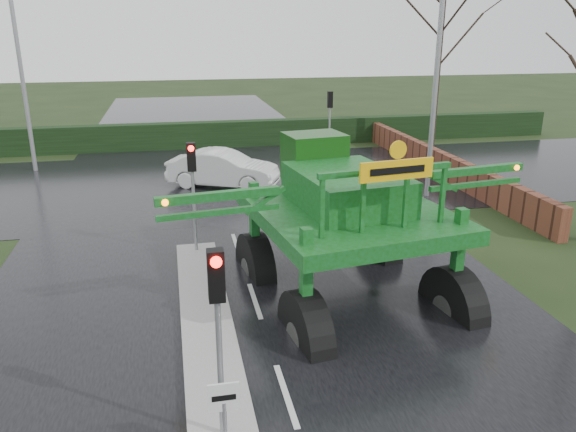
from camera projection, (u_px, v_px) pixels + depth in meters
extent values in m
plane|color=black|center=(286.00, 396.00, 10.77)|extent=(140.00, 140.00, 0.00)
cube|color=black|center=(230.00, 225.00, 20.05)|extent=(14.00, 80.00, 0.02)
cube|color=black|center=(215.00, 182.00, 25.61)|extent=(80.00, 12.00, 0.02)
cube|color=gray|center=(207.00, 322.00, 13.28)|extent=(1.20, 10.00, 0.16)
cube|color=black|center=(203.00, 135.00, 32.80)|extent=(44.00, 0.90, 1.50)
cube|color=#592D1E|center=(430.00, 159.00, 27.46)|extent=(0.40, 20.00, 1.20)
cylinder|color=gray|center=(225.00, 429.00, 8.92)|extent=(0.07, 0.07, 1.00)
cube|color=silver|center=(224.00, 397.00, 8.73)|extent=(0.50, 0.04, 0.50)
cube|color=black|center=(224.00, 398.00, 8.71)|extent=(0.38, 0.01, 0.10)
cylinder|color=gray|center=(220.00, 352.00, 9.04)|extent=(0.10, 0.10, 3.50)
cube|color=black|center=(216.00, 276.00, 8.60)|extent=(0.26, 0.22, 0.85)
sphere|color=#FF0C07|center=(216.00, 262.00, 8.40)|extent=(0.18, 0.18, 0.18)
cylinder|color=gray|center=(194.00, 201.00, 16.92)|extent=(0.10, 0.10, 3.50)
cube|color=black|center=(191.00, 157.00, 16.49)|extent=(0.26, 0.22, 0.85)
sphere|color=#FF0C07|center=(191.00, 148.00, 16.28)|extent=(0.18, 0.18, 0.18)
cylinder|color=gray|center=(329.00, 125.00, 30.03)|extent=(0.10, 0.10, 3.50)
cube|color=black|center=(330.00, 100.00, 29.60)|extent=(0.26, 0.22, 0.85)
sphere|color=#FF0C07|center=(330.00, 94.00, 29.63)|extent=(0.18, 0.18, 0.18)
cylinder|color=gray|center=(436.00, 74.00, 21.96)|extent=(0.20, 0.20, 10.00)
cylinder|color=gray|center=(20.00, 66.00, 26.08)|extent=(0.20, 0.20, 10.00)
cylinder|color=black|center=(438.00, 60.00, 31.18)|extent=(0.32, 0.32, 10.00)
cylinder|color=black|center=(200.00, 271.00, 13.60)|extent=(0.91, 2.27, 2.21)
cylinder|color=#595B56|center=(200.00, 271.00, 13.60)|extent=(0.75, 0.86, 0.77)
cube|color=#0F460C|center=(197.00, 217.00, 13.16)|extent=(0.27, 0.27, 2.54)
cylinder|color=black|center=(348.00, 250.00, 14.88)|extent=(0.91, 2.27, 2.21)
cylinder|color=#595B56|center=(348.00, 250.00, 14.88)|extent=(0.75, 0.86, 0.77)
cube|color=#0F460C|center=(350.00, 201.00, 14.44)|extent=(0.27, 0.27, 2.54)
cylinder|color=black|center=(244.00, 357.00, 10.06)|extent=(0.91, 2.27, 2.21)
cylinder|color=#595B56|center=(244.00, 357.00, 10.06)|extent=(0.75, 0.86, 0.77)
cube|color=#0F460C|center=(242.00, 287.00, 9.62)|extent=(0.27, 0.27, 2.54)
cylinder|color=black|center=(433.00, 320.00, 11.34)|extent=(0.91, 2.27, 2.21)
cylinder|color=#595B56|center=(433.00, 320.00, 11.34)|extent=(0.75, 0.86, 0.77)
cube|color=#0F460C|center=(439.00, 257.00, 10.90)|extent=(0.27, 0.27, 2.54)
cube|color=#0F460C|center=(307.00, 203.00, 11.80)|extent=(5.33, 5.89, 0.39)
cube|color=#0F460C|center=(303.00, 173.00, 11.80)|extent=(2.87, 3.62, 0.99)
cube|color=#12410F|center=(270.00, 137.00, 13.65)|extent=(1.82, 1.54, 1.43)
cube|color=#0F460C|center=(346.00, 144.00, 9.71)|extent=(3.30, 0.59, 0.13)
cube|color=#0F460C|center=(132.00, 177.00, 9.95)|extent=(2.87, 0.60, 0.20)
sphere|color=orange|center=(59.00, 185.00, 9.46)|extent=(0.15, 0.15, 0.15)
cube|color=#0F460C|center=(465.00, 149.00, 12.23)|extent=(2.87, 0.60, 0.20)
sphere|color=orange|center=(514.00, 146.00, 12.52)|extent=(0.15, 0.15, 0.15)
cube|color=#F2B40C|center=(357.00, 142.00, 9.29)|extent=(1.76, 0.31, 0.44)
cube|color=black|center=(357.00, 142.00, 9.29)|extent=(1.31, 0.20, 0.15)
cylinder|color=#F2B40C|center=(358.00, 115.00, 9.14)|extent=(0.40, 0.10, 0.40)
imported|color=silver|center=(224.00, 187.00, 24.92)|extent=(5.11, 3.58, 1.60)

